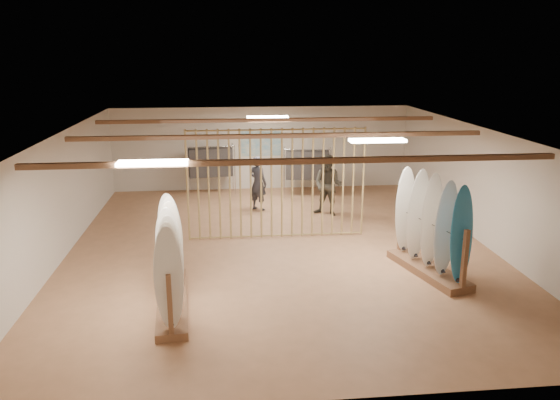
{
  "coord_description": "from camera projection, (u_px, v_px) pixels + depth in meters",
  "views": [
    {
      "loc": [
        -1.28,
        -12.33,
        4.58
      ],
      "look_at": [
        0.0,
        0.0,
        1.2
      ],
      "focal_mm": 35.0,
      "sensor_mm": 36.0,
      "label": 1
    }
  ],
  "objects": [
    {
      "name": "wall_left",
      "position": [
        60.0,
        197.0,
        12.3
      ],
      "size": [
        0.0,
        12.0,
        12.0
      ],
      "primitive_type": "plane",
      "rotation": [
        1.57,
        0.0,
        1.57
      ],
      "color": "beige",
      "rests_on": "ground"
    },
    {
      "name": "ceiling_slats",
      "position": [
        280.0,
        136.0,
        12.45
      ],
      "size": [
        9.5,
        6.12,
        0.1
      ],
      "primitive_type": "cube",
      "color": "brown",
      "rests_on": "ground"
    },
    {
      "name": "rack_right",
      "position": [
        430.0,
        240.0,
        11.45
      ],
      "size": [
        1.18,
        2.4,
        2.21
      ],
      "rotation": [
        0.0,
        0.0,
        0.26
      ],
      "color": "brown",
      "rests_on": "floor"
    },
    {
      "name": "wall_front",
      "position": [
        328.0,
        306.0,
        7.04
      ],
      "size": [
        12.0,
        0.0,
        12.0
      ],
      "primitive_type": "plane",
      "rotation": [
        -1.57,
        0.0,
        0.0
      ],
      "color": "beige",
      "rests_on": "ground"
    },
    {
      "name": "wall_right",
      "position": [
        484.0,
        187.0,
        13.29
      ],
      "size": [
        0.0,
        12.0,
        12.0
      ],
      "primitive_type": "plane",
      "rotation": [
        1.57,
        0.0,
        -1.57
      ],
      "color": "beige",
      "rests_on": "ground"
    },
    {
      "name": "shopper_a",
      "position": [
        258.0,
        180.0,
        16.12
      ],
      "size": [
        0.81,
        0.78,
        1.85
      ],
      "primitive_type": "imported",
      "rotation": [
        0.0,
        0.0,
        2.43
      ],
      "color": "#2B2B33",
      "rests_on": "floor"
    },
    {
      "name": "shopper_b",
      "position": [
        328.0,
        181.0,
        15.57
      ],
      "size": [
        1.22,
        1.16,
        2.0
      ],
      "primitive_type": "imported",
      "rotation": [
        0.0,
        0.0,
        -0.57
      ],
      "color": "#39352C",
      "rests_on": "floor"
    },
    {
      "name": "light_panels",
      "position": [
        280.0,
        135.0,
        12.45
      ],
      "size": [
        1.2,
        0.35,
        0.06
      ],
      "primitive_type": "cube",
      "color": "white",
      "rests_on": "ground"
    },
    {
      "name": "rack_left",
      "position": [
        171.0,
        272.0,
        10.02
      ],
      "size": [
        0.75,
        2.83,
        1.95
      ],
      "rotation": [
        0.0,
        0.0,
        0.08
      ],
      "color": "brown",
      "rests_on": "floor"
    },
    {
      "name": "wall_back",
      "position": [
        262.0,
        148.0,
        18.56
      ],
      "size": [
        12.0,
        0.0,
        12.0
      ],
      "primitive_type": "plane",
      "rotation": [
        1.57,
        0.0,
        0.0
      ],
      "color": "beige",
      "rests_on": "ground"
    },
    {
      "name": "bamboo_partition",
      "position": [
        277.0,
        184.0,
        13.57
      ],
      "size": [
        4.45,
        0.05,
        2.78
      ],
      "color": "#A2864E",
      "rests_on": "ground"
    },
    {
      "name": "clothing_rack_b",
      "position": [
        307.0,
        165.0,
        17.59
      ],
      "size": [
        1.49,
        0.55,
        1.6
      ],
      "rotation": [
        0.0,
        0.0,
        -0.13
      ],
      "color": "silver",
      "rests_on": "floor"
    },
    {
      "name": "clothing_rack_a",
      "position": [
        211.0,
        162.0,
        17.9
      ],
      "size": [
        1.52,
        0.58,
        1.64
      ],
      "rotation": [
        0.0,
        0.0,
        0.14
      ],
      "color": "silver",
      "rests_on": "floor"
    },
    {
      "name": "floor",
      "position": [
        280.0,
        248.0,
        13.17
      ],
      "size": [
        12.0,
        12.0,
        0.0
      ],
      "primitive_type": "plane",
      "color": "#B07B55",
      "rests_on": "ground"
    },
    {
      "name": "poster",
      "position": [
        262.0,
        143.0,
        18.48
      ],
      "size": [
        1.4,
        0.03,
        0.9
      ],
      "primitive_type": "cube",
      "color": "teal",
      "rests_on": "ground"
    },
    {
      "name": "ceiling",
      "position": [
        280.0,
        132.0,
        12.43
      ],
      "size": [
        12.0,
        12.0,
        0.0
      ],
      "primitive_type": "plane",
      "rotation": [
        3.14,
        0.0,
        0.0
      ],
      "color": "gray",
      "rests_on": "ground"
    }
  ]
}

